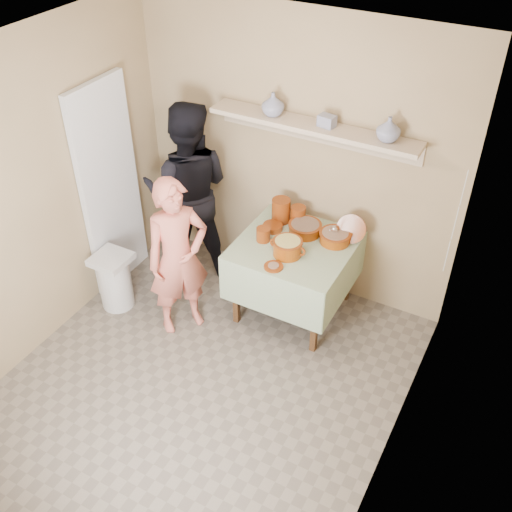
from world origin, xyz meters
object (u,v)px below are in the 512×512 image
Objects in this scene: cazuela_rice at (287,246)px; trash_bin at (115,280)px; person_cook at (178,258)px; person_helper at (188,191)px; serving_table at (295,255)px.

trash_bin is at bearing -160.11° from cazuela_rice.
trash_bin is at bearing 132.01° from person_cook.
serving_table is (1.19, -0.14, -0.24)m from person_helper.
cazuela_rice is 0.59× the size of trash_bin.
serving_table is 1.74× the size of trash_bin.
person_helper is 1.23m from cazuela_rice.
person_helper is (-0.39, 0.77, 0.14)m from person_cook.
person_helper is at bearing 62.53° from person_cook.
trash_bin is (-0.29, -0.85, -0.59)m from person_helper.
cazuela_rice reaches higher than trash_bin.
person_cook is 1.52× the size of serving_table.
person_cook is 0.87m from person_helper.
cazuela_rice is at bearing -24.91° from person_cook.
person_cook is 0.84× the size of person_helper.
serving_table is 1.68m from trash_bin.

